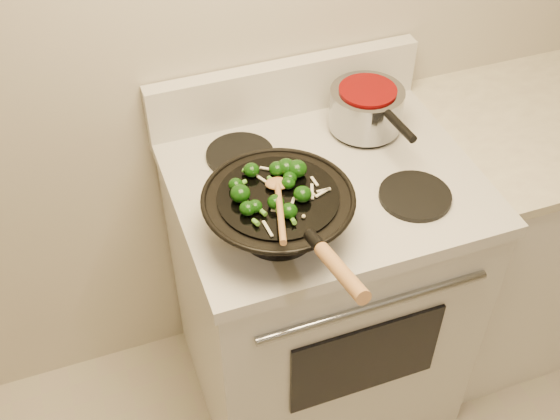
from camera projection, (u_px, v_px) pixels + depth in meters
name	position (u px, v px, depth m)	size (l,w,h in m)	color
stove	(318.00, 288.00, 2.11)	(0.78, 0.67, 1.08)	silver
counter_unit	(535.00, 223.00, 2.33)	(0.85, 0.62, 0.91)	white
wok	(279.00, 212.00, 1.60)	(0.35, 0.58, 0.22)	black
stirfry	(274.00, 186.00, 1.57)	(0.22, 0.22, 0.04)	black
wooden_spoon	(279.00, 199.00, 1.53)	(0.11, 0.25, 0.06)	#A87442
saucepan	(367.00, 108.00, 1.89)	(0.20, 0.32, 0.12)	gray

